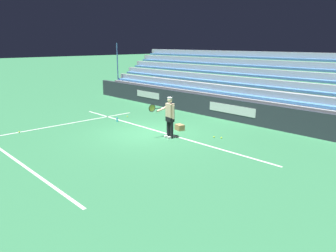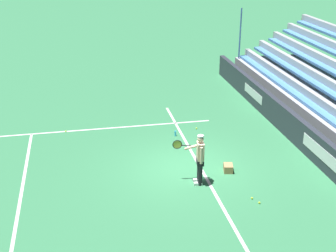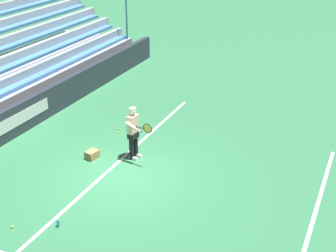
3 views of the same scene
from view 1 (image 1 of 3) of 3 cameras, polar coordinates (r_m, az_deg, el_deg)
name	(u,v)px [view 1 (image 1 of 3)]	position (r m, az deg, el deg)	size (l,w,h in m)	color
ground_plane	(150,133)	(14.41, -3.23, -1.28)	(160.00, 160.00, 0.00)	#337A4C
court_baseline_white	(158,131)	(14.73, -1.74, -0.91)	(12.00, 0.10, 0.01)	white
court_sideline_white	(22,132)	(16.02, -24.09, -0.92)	(0.10, 12.00, 0.01)	white
court_service_line_white	(21,164)	(11.83, -24.16, -6.08)	(8.22, 0.10, 0.01)	white
back_wall_sponsor_board	(216,107)	(17.57, 8.43, 3.27)	(21.72, 0.25, 1.10)	#2D333D
bleacher_stand	(245,97)	(19.63, 13.27, 4.92)	(20.64, 4.00, 3.85)	#9EA3A8
tennis_player	(169,117)	(13.51, 0.24, 1.59)	(0.66, 0.97, 1.71)	black
ball_box_cardboard	(180,127)	(14.91, 2.05, -0.22)	(0.40, 0.30, 0.26)	#A87F51
tennis_ball_toward_net	(221,138)	(13.79, 9.27, -2.04)	(0.07, 0.07, 0.07)	#CCE533
tennis_ball_far_left	(19,132)	(15.94, -24.49, -0.93)	(0.07, 0.07, 0.07)	#CCE533
tennis_ball_near_player	(214,137)	(13.86, 8.01, -1.90)	(0.07, 0.07, 0.07)	#CCE533
tennis_ball_stray_back	(127,116)	(17.66, -7.09, 1.66)	(0.07, 0.07, 0.07)	#CCE533
water_bottle	(117,120)	(16.66, -8.85, 1.10)	(0.07, 0.07, 0.22)	#33B2E5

